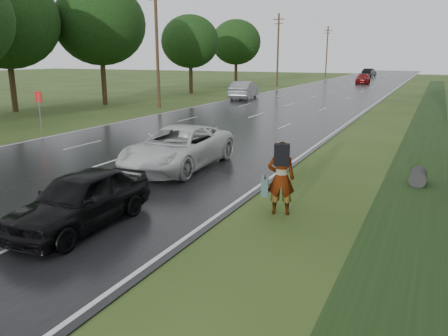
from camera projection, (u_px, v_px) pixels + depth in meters
road at (324, 94)px, 50.29m from camera, size 14.00×180.00×0.04m
edge_stripe_east at (386, 96)px, 47.43m from camera, size 0.12×180.00×0.01m
edge_stripe_west at (269, 92)px, 53.14m from camera, size 0.12×180.00×0.01m
center_line at (324, 94)px, 50.28m from camera, size 0.12×180.00×0.01m
drainage_ditch at (426, 140)px, 22.51m from camera, size 2.20×120.00×0.56m
road_sign at (39, 103)px, 24.72m from camera, size 0.50×0.06×2.30m
utility_pole_mid at (157, 44)px, 35.46m from camera, size 1.60×0.26×10.00m
utility_pole_far at (278, 49)px, 61.60m from camera, size 1.60×0.26×10.00m
utility_pole_distant at (327, 51)px, 87.75m from camera, size 1.60×0.26×10.00m
tree_west_c at (100, 24)px, 37.48m from camera, size 7.80×7.80×10.43m
tree_west_d at (190, 42)px, 49.61m from camera, size 6.60×6.60×8.80m
tree_west_e at (5, 20)px, 32.67m from camera, size 8.00×8.00×10.44m
tree_west_f at (236, 42)px, 61.99m from camera, size 7.00×7.00×9.29m
pedestrian at (280, 177)px, 11.85m from camera, size 1.06×0.81×2.04m
white_pickup at (178, 147)px, 16.83m from camera, size 2.78×5.72×1.57m
dark_sedan at (80, 199)px, 10.94m from camera, size 1.83×4.29×1.44m
silver_sedan at (244, 90)px, 43.92m from camera, size 2.68×5.60×1.77m
far_car_red at (363, 79)px, 68.58m from camera, size 2.58×5.34×1.50m
far_car_dark at (369, 73)px, 90.52m from camera, size 2.35×5.33×1.70m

